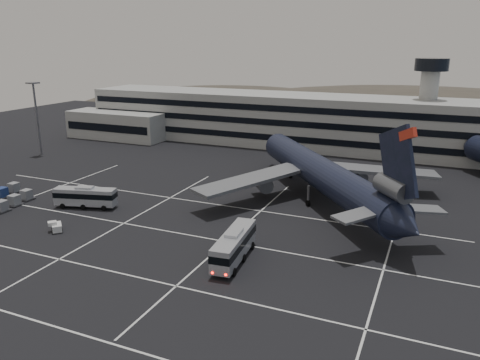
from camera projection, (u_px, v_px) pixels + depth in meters
name	position (u px, v px, depth m)	size (l,w,h in m)	color
ground	(141.00, 239.00, 68.65)	(260.00, 260.00, 0.00)	black
lane_markings	(149.00, 238.00, 68.92)	(90.00, 55.62, 0.01)	silver
terminal	(279.00, 120.00, 130.45)	(125.00, 26.00, 24.00)	gray
hills	(391.00, 133.00, 214.88)	(352.00, 180.00, 44.00)	#38332B
lightpole_left	(36.00, 108.00, 117.07)	(2.40, 2.40, 18.28)	slate
trijet_main	(322.00, 174.00, 83.14)	(40.60, 48.60, 18.08)	black
bus_near	(234.00, 244.00, 61.20)	(3.95, 12.00, 4.16)	#A2A4AA
bus_far	(85.00, 196.00, 81.10)	(11.04, 5.29, 3.80)	#A2A4AA
tug_b	(57.00, 227.00, 71.18)	(2.84, 2.78, 1.60)	silver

